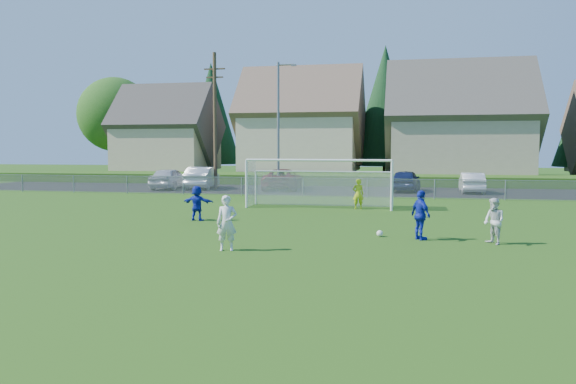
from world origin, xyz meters
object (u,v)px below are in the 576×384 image
at_px(car_f, 472,183).
at_px(soccer_goal, 320,176).
at_px(car_c, 282,179).
at_px(car_a, 170,178).
at_px(soccer_ball, 380,233).
at_px(player_white_b, 494,221).
at_px(player_white_a, 227,223).
at_px(player_blue_b, 197,203).
at_px(car_e, 406,181).
at_px(player_blue_a, 421,215).
at_px(car_b, 202,178).
at_px(goalkeeper, 358,194).

height_order(car_f, soccer_goal, soccer_goal).
bearing_deg(soccer_goal, car_c, 111.58).
bearing_deg(car_a, car_c, -175.07).
bearing_deg(car_f, soccer_ball, 76.70).
bearing_deg(player_white_b, player_white_a, -100.18).
relative_size(player_white_a, car_c, 0.30).
bearing_deg(player_white_a, player_blue_b, 103.81).
bearing_deg(player_white_b, car_e, 157.84).
bearing_deg(player_blue_b, soccer_goal, -116.70).
height_order(player_blue_a, soccer_goal, soccer_goal).
height_order(soccer_ball, player_white_a, player_white_a).
height_order(player_white_b, player_blue_b, player_blue_b).
height_order(car_b, car_e, car_b).
height_order(soccer_ball, goalkeeper, goalkeeper).
distance_m(goalkeeper, car_a, 18.44).
bearing_deg(soccer_ball, goalkeeper, 99.69).
xyz_separation_m(player_white_a, player_blue_b, (-3.40, 6.38, -0.09)).
bearing_deg(player_white_b, car_c, 178.92).
xyz_separation_m(car_a, car_e, (17.18, 1.26, -0.02)).
bearing_deg(car_b, soccer_ball, 116.79).
relative_size(soccer_ball, player_white_a, 0.13).
xyz_separation_m(goalkeeper, car_e, (2.29, 12.15, 0.01)).
relative_size(player_white_a, player_white_b, 1.12).
distance_m(goalkeeper, car_f, 13.62).
bearing_deg(player_white_b, car_f, 146.11).
xyz_separation_m(goalkeeper, car_f, (6.71, 11.85, -0.07)).
height_order(player_blue_a, car_e, player_blue_a).
bearing_deg(car_e, goalkeeper, 85.61).
distance_m(goalkeeper, soccer_goal, 2.25).
xyz_separation_m(player_blue_a, car_f, (3.88, 20.87, -0.14)).
relative_size(goalkeeper, car_c, 0.28).
xyz_separation_m(player_white_a, player_white_b, (7.93, 2.78, -0.09)).
xyz_separation_m(soccer_ball, player_blue_b, (-7.73, 2.79, 0.63)).
bearing_deg(soccer_goal, car_e, 69.71).
xyz_separation_m(soccer_ball, car_c, (-8.00, 20.63, 0.64)).
bearing_deg(car_e, soccer_goal, 76.01).
relative_size(soccer_ball, soccer_goal, 0.03).
bearing_deg(car_c, player_white_a, 93.30).
distance_m(car_b, car_e, 14.95).
bearing_deg(car_b, car_a, 13.05).
xyz_separation_m(goalkeeper, car_c, (-6.53, 12.01, -0.01)).
bearing_deg(car_f, player_white_a, 69.37).
relative_size(car_c, car_e, 1.21).
bearing_deg(soccer_ball, car_e, 87.73).
height_order(player_white_b, goalkeeper, goalkeeper).
bearing_deg(player_blue_b, car_c, -82.07).
bearing_deg(car_c, player_blue_b, 85.56).
distance_m(player_white_b, soccer_goal, 12.26).
bearing_deg(soccer_ball, player_white_a, -140.32).
xyz_separation_m(car_c, car_e, (8.82, 0.14, 0.01)).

